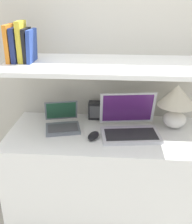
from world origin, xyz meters
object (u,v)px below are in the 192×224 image
at_px(laptop_small, 62,123).
at_px(book_orange, 10,43).
at_px(laptop_large, 129,125).
at_px(book_black, 27,45).
at_px(book_blue, 32,46).
at_px(computer_mouse, 93,136).
at_px(router_box, 95,110).
at_px(book_navy, 16,45).
at_px(book_yellow, 22,42).
at_px(table_lamp, 176,102).

bearing_deg(laptop_small, book_orange, 176.89).
relative_size(laptop_large, book_black, 1.99).
height_order(book_orange, book_blue, book_orange).
bearing_deg(computer_mouse, laptop_small, 148.71).
bearing_deg(router_box, book_orange, -163.02).
bearing_deg(laptop_large, book_orange, 175.58).
height_order(computer_mouse, book_navy, book_navy).
bearing_deg(book_yellow, computer_mouse, -18.56).
bearing_deg(table_lamp, router_box, 169.28).
bearing_deg(book_black, laptop_small, -4.72).
height_order(book_yellow, book_blue, book_yellow).
xyz_separation_m(laptop_large, book_navy, (-0.71, 0.06, 0.49)).
distance_m(laptop_large, computer_mouse, 0.25).
xyz_separation_m(table_lamp, book_blue, (-0.92, -0.05, 0.36)).
bearing_deg(laptop_large, book_navy, 175.37).
bearing_deg(book_blue, book_yellow, 180.00).
bearing_deg(book_blue, book_black, 180.00).
distance_m(book_orange, book_navy, 0.04).
distance_m(book_navy, book_black, 0.07).
xyz_separation_m(router_box, book_black, (-0.41, -0.16, 0.48)).
relative_size(computer_mouse, book_blue, 0.63).
bearing_deg(laptop_small, book_yellow, 175.92).
bearing_deg(router_box, laptop_large, -42.02).
xyz_separation_m(book_navy, book_blue, (0.10, 0.00, -0.01)).
bearing_deg(computer_mouse, router_box, 92.22).
bearing_deg(book_yellow, book_orange, 180.00).
height_order(laptop_large, computer_mouse, laptop_large).
height_order(laptop_large, book_black, book_black).
xyz_separation_m(laptop_small, router_box, (0.21, 0.17, 0.03)).
bearing_deg(laptop_small, laptop_large, -5.30).
xyz_separation_m(table_lamp, book_navy, (-1.01, -0.05, 0.36)).
height_order(computer_mouse, router_box, router_box).
relative_size(table_lamp, laptop_small, 1.05).
bearing_deg(book_black, table_lamp, 3.22).
relative_size(table_lamp, laptop_large, 0.73).
relative_size(book_orange, book_navy, 1.08).
xyz_separation_m(table_lamp, computer_mouse, (-0.53, -0.20, -0.17)).
bearing_deg(book_black, book_orange, 180.00).
relative_size(book_navy, book_black, 1.02).
xyz_separation_m(table_lamp, book_yellow, (-0.98, -0.05, 0.38)).
distance_m(router_box, book_navy, 0.70).
xyz_separation_m(computer_mouse, book_blue, (-0.39, 0.15, 0.52)).
bearing_deg(book_navy, router_box, 18.13).
xyz_separation_m(laptop_small, book_blue, (-0.17, 0.02, 0.50)).
distance_m(laptop_small, computer_mouse, 0.26).
distance_m(book_black, book_blue, 0.03).
height_order(laptop_small, router_box, laptop_small).
bearing_deg(table_lamp, laptop_large, -159.94).
height_order(table_lamp, book_navy, book_navy).
relative_size(laptop_small, book_yellow, 1.15).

